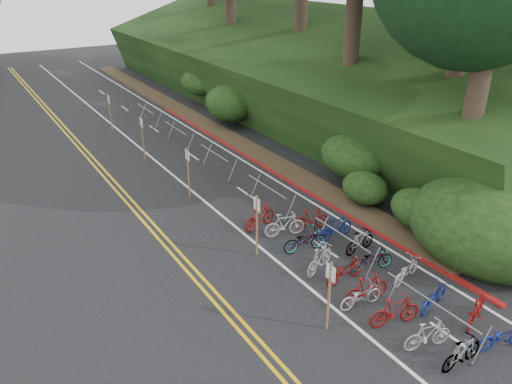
% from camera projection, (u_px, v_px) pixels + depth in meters
% --- Properties ---
extents(ground, '(120.00, 120.00, 0.00)m').
position_uv_depth(ground, '(328.00, 336.00, 14.95)').
color(ground, black).
rests_on(ground, ground).
extents(road_markings, '(7.47, 80.00, 0.01)m').
position_uv_depth(road_markings, '(199.00, 204.00, 23.02)').
color(road_markings, gold).
rests_on(road_markings, ground).
extents(red_curb, '(0.25, 28.00, 0.10)m').
position_uv_depth(red_curb, '(268.00, 168.00, 26.89)').
color(red_curb, maroon).
rests_on(red_curb, ground).
extents(embankment, '(14.30, 48.14, 9.11)m').
position_uv_depth(embankment, '(300.00, 82.00, 34.73)').
color(embankment, black).
rests_on(embankment, ground).
extents(bike_rack_front, '(1.15, 3.43, 1.19)m').
position_uv_depth(bike_rack_front, '(430.00, 309.00, 14.72)').
color(bike_rack_front, gray).
rests_on(bike_rack_front, ground).
extents(bike_racks_rest, '(1.14, 23.00, 1.17)m').
position_uv_depth(bike_racks_rest, '(215.00, 158.00, 26.03)').
color(bike_racks_rest, gray).
rests_on(bike_racks_rest, ground).
extents(signpost_near, '(0.08, 0.40, 2.39)m').
position_uv_depth(signpost_near, '(329.00, 292.00, 14.67)').
color(signpost_near, brown).
rests_on(signpost_near, ground).
extents(signposts_rest, '(0.08, 18.40, 2.50)m').
position_uv_depth(signposts_rest, '(163.00, 151.00, 25.40)').
color(signposts_rest, brown).
rests_on(signposts_rest, ground).
extents(bike_front, '(0.70, 1.62, 0.83)m').
position_uv_depth(bike_front, '(361.00, 296.00, 16.07)').
color(bike_front, '#9E9EA3').
rests_on(bike_front, ground).
extents(bike_valet, '(3.38, 11.50, 1.05)m').
position_uv_depth(bike_valet, '(363.00, 267.00, 17.47)').
color(bike_valet, slate).
rests_on(bike_valet, ground).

